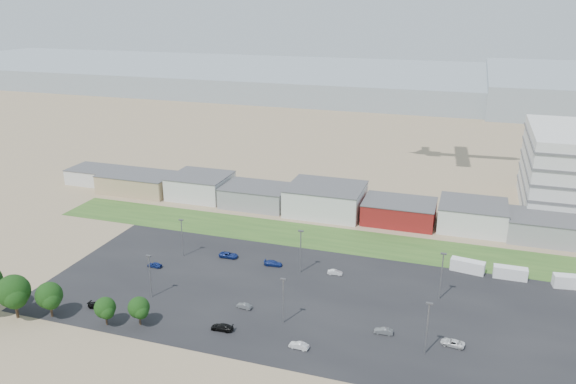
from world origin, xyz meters
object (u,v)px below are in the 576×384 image
at_px(box_trailer_a, 468,266).
at_px(parked_car_11, 335,272).
at_px(parked_car_5, 155,265).
at_px(parked_car_0, 453,343).
at_px(parked_car_13, 299,345).
at_px(parked_car_3, 222,327).
at_px(parked_car_6, 273,263).
at_px(parked_car_10, 98,306).
at_px(parked_car_9, 229,255).
at_px(parked_car_1, 384,331).
at_px(parked_car_4, 244,306).

xyz_separation_m(box_trailer_a, parked_car_11, (-29.17, -11.21, -0.88)).
bearing_deg(parked_car_5, parked_car_0, 81.84).
bearing_deg(parked_car_5, parked_car_13, 64.89).
height_order(parked_car_3, parked_car_6, parked_car_3).
bearing_deg(parked_car_10, parked_car_0, -83.12).
relative_size(parked_car_9, parked_car_11, 1.37).
bearing_deg(parked_car_6, parked_car_1, -130.44).
height_order(parked_car_1, parked_car_6, parked_car_6).
height_order(box_trailer_a, parked_car_10, box_trailer_a).
bearing_deg(parked_car_0, parked_car_1, -82.17).
bearing_deg(parked_car_1, parked_car_9, -121.01).
bearing_deg(parked_car_13, parked_car_6, -147.58).
bearing_deg(parked_car_10, parked_car_9, -27.96).
height_order(parked_car_1, parked_car_10, parked_car_10).
xyz_separation_m(parked_car_4, parked_car_11, (14.33, 20.57, 0.02)).
xyz_separation_m(parked_car_3, parked_car_13, (15.90, -1.07, -0.04)).
height_order(box_trailer_a, parked_car_6, box_trailer_a).
distance_m(parked_car_1, parked_car_10, 58.51).
xyz_separation_m(parked_car_9, parked_car_13, (27.88, -31.16, -0.05)).
relative_size(parked_car_0, parked_car_10, 1.04).
xyz_separation_m(parked_car_4, parked_car_9, (-12.92, 21.21, 0.11)).
bearing_deg(parked_car_3, parked_car_5, -128.37).
relative_size(parked_car_0, parked_car_3, 0.97).
height_order(parked_car_4, parked_car_5, parked_car_5).
distance_m(parked_car_0, parked_car_13, 28.46).
distance_m(parked_car_3, parked_car_4, 8.92).
relative_size(parked_car_5, parked_car_10, 0.86).
distance_m(parked_car_0, parked_car_9, 58.69).
bearing_deg(parked_car_6, parked_car_3, 174.23).
height_order(parked_car_10, parked_car_11, parked_car_10).
bearing_deg(parked_car_4, parked_car_5, -104.14).
xyz_separation_m(parked_car_0, parked_car_11, (-27.38, 20.80, -0.04)).
bearing_deg(box_trailer_a, parked_car_3, -128.44).
relative_size(parked_car_1, parked_car_5, 1.01).
height_order(parked_car_0, parked_car_9, parked_car_9).
distance_m(box_trailer_a, parked_car_9, 57.41).
bearing_deg(parked_car_13, parked_car_1, 129.39).
distance_m(box_trailer_a, parked_car_0, 32.08).
xyz_separation_m(parked_car_5, parked_car_6, (26.66, 9.63, 0.03)).
bearing_deg(parked_car_4, parked_car_10, -64.48).
height_order(parked_car_3, parked_car_9, parked_car_9).
xyz_separation_m(parked_car_10, parked_car_11, (43.15, 30.07, -0.04)).
bearing_deg(parked_car_1, parked_car_4, -94.42).
relative_size(parked_car_3, parked_car_5, 1.25).
bearing_deg(parked_car_6, parked_car_5, 104.18).
xyz_separation_m(parked_car_5, parked_car_9, (14.63, 10.42, 0.05)).
xyz_separation_m(box_trailer_a, parked_car_1, (-14.53, -32.08, -0.85)).
relative_size(parked_car_4, parked_car_5, 0.93).
bearing_deg(box_trailer_a, parked_car_13, -115.27).
height_order(parked_car_6, parked_car_10, parked_car_6).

